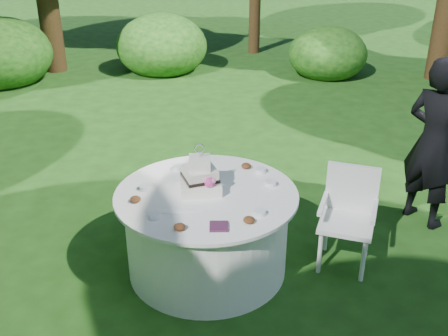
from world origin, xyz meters
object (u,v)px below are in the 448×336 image
at_px(cake, 200,178).
at_px(chair, 349,210).
at_px(napkins, 219,226).
at_px(table, 207,231).
at_px(guest, 434,143).

height_order(cake, chair, cake).
bearing_deg(chair, napkins, -150.29).
bearing_deg(chair, table, -175.04).
height_order(napkins, cake, cake).
distance_m(table, chair, 1.27).
height_order(napkins, guest, guest).
bearing_deg(table, napkins, -79.44).
relative_size(cake, chair, 0.47).
height_order(table, cake, cake).
bearing_deg(cake, chair, 2.75).
bearing_deg(napkins, table, 100.56).
xyz_separation_m(napkins, chair, (1.16, 0.66, -0.26)).
xyz_separation_m(table, chair, (1.26, 0.11, 0.13)).
bearing_deg(table, chair, 4.96).
height_order(guest, table, guest).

